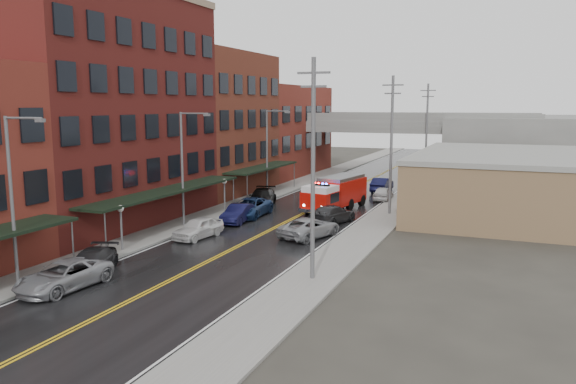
% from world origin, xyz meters
% --- Properties ---
extents(road, '(11.00, 160.00, 0.02)m').
position_xyz_m(road, '(0.00, 30.00, 0.01)').
color(road, black).
rests_on(road, ground).
extents(sidewalk_left, '(3.00, 160.00, 0.15)m').
position_xyz_m(sidewalk_left, '(-7.30, 30.00, 0.07)').
color(sidewalk_left, slate).
rests_on(sidewalk_left, ground).
extents(sidewalk_right, '(3.00, 160.00, 0.15)m').
position_xyz_m(sidewalk_right, '(7.30, 30.00, 0.07)').
color(sidewalk_right, slate).
rests_on(sidewalk_right, ground).
extents(curb_left, '(0.30, 160.00, 0.15)m').
position_xyz_m(curb_left, '(-5.65, 30.00, 0.07)').
color(curb_left, gray).
rests_on(curb_left, ground).
extents(curb_right, '(0.30, 160.00, 0.15)m').
position_xyz_m(curb_right, '(5.65, 30.00, 0.07)').
color(curb_right, gray).
rests_on(curb_right, ground).
extents(brick_building_b, '(9.00, 20.00, 18.00)m').
position_xyz_m(brick_building_b, '(-13.30, 23.00, 9.00)').
color(brick_building_b, '#511815').
rests_on(brick_building_b, ground).
extents(brick_building_c, '(9.00, 15.00, 15.00)m').
position_xyz_m(brick_building_c, '(-13.30, 40.50, 7.50)').
color(brick_building_c, brown).
rests_on(brick_building_c, ground).
extents(brick_building_far, '(9.00, 20.00, 12.00)m').
position_xyz_m(brick_building_far, '(-13.30, 58.00, 6.00)').
color(brick_building_far, maroon).
rests_on(brick_building_far, ground).
extents(tan_building, '(14.00, 22.00, 5.00)m').
position_xyz_m(tan_building, '(16.00, 40.00, 2.50)').
color(tan_building, brown).
rests_on(tan_building, ground).
extents(right_far_block, '(18.00, 30.00, 8.00)m').
position_xyz_m(right_far_block, '(18.00, 70.00, 4.00)').
color(right_far_block, slate).
rests_on(right_far_block, ground).
extents(awning_1, '(2.60, 18.00, 3.09)m').
position_xyz_m(awning_1, '(-7.49, 23.00, 2.99)').
color(awning_1, black).
rests_on(awning_1, ground).
extents(awning_2, '(2.60, 13.00, 3.09)m').
position_xyz_m(awning_2, '(-7.49, 40.50, 2.99)').
color(awning_2, black).
rests_on(awning_2, ground).
extents(globe_lamp_1, '(0.44, 0.44, 3.12)m').
position_xyz_m(globe_lamp_1, '(-6.40, 16.00, 2.31)').
color(globe_lamp_1, '#59595B').
rests_on(globe_lamp_1, ground).
extents(globe_lamp_2, '(0.44, 0.44, 3.12)m').
position_xyz_m(globe_lamp_2, '(-6.40, 30.00, 2.31)').
color(globe_lamp_2, '#59595B').
rests_on(globe_lamp_2, ground).
extents(street_lamp_0, '(2.64, 0.22, 9.00)m').
position_xyz_m(street_lamp_0, '(-6.55, 8.00, 5.19)').
color(street_lamp_0, '#59595B').
rests_on(street_lamp_0, ground).
extents(street_lamp_1, '(2.64, 0.22, 9.00)m').
position_xyz_m(street_lamp_1, '(-6.55, 24.00, 5.19)').
color(street_lamp_1, '#59595B').
rests_on(street_lamp_1, ground).
extents(street_lamp_2, '(2.64, 0.22, 9.00)m').
position_xyz_m(street_lamp_2, '(-6.55, 40.00, 5.19)').
color(street_lamp_2, '#59595B').
rests_on(street_lamp_2, ground).
extents(utility_pole_0, '(1.80, 0.24, 12.00)m').
position_xyz_m(utility_pole_0, '(7.20, 15.00, 6.31)').
color(utility_pole_0, '#59595B').
rests_on(utility_pole_0, ground).
extents(utility_pole_1, '(1.80, 0.24, 12.00)m').
position_xyz_m(utility_pole_1, '(7.20, 35.00, 6.31)').
color(utility_pole_1, '#59595B').
rests_on(utility_pole_1, ground).
extents(utility_pole_2, '(1.80, 0.24, 12.00)m').
position_xyz_m(utility_pole_2, '(7.20, 55.00, 6.31)').
color(utility_pole_2, '#59595B').
rests_on(utility_pole_2, ground).
extents(overpass, '(40.00, 10.00, 7.50)m').
position_xyz_m(overpass, '(0.00, 62.00, 5.99)').
color(overpass, slate).
rests_on(overpass, ground).
extents(fire_truck, '(4.39, 8.59, 3.02)m').
position_xyz_m(fire_truck, '(2.07, 35.38, 1.63)').
color(fire_truck, '#B90F08').
rests_on(fire_truck, ground).
extents(parked_car_left_2, '(2.82, 5.45, 1.47)m').
position_xyz_m(parked_car_left_2, '(-4.32, 8.70, 0.73)').
color(parked_car_left_2, gray).
rests_on(parked_car_left_2, ground).
extents(parked_car_left_3, '(3.43, 5.16, 1.39)m').
position_xyz_m(parked_car_left_3, '(-4.83, 11.30, 0.69)').
color(parked_car_left_3, black).
rests_on(parked_car_left_3, ground).
extents(parked_car_left_4, '(2.34, 4.62, 1.51)m').
position_xyz_m(parked_car_left_4, '(-3.79, 21.20, 0.75)').
color(parked_car_left_4, silver).
rests_on(parked_car_left_4, ground).
extents(parked_car_left_5, '(1.90, 4.62, 1.49)m').
position_xyz_m(parked_car_left_5, '(-3.60, 27.20, 0.74)').
color(parked_car_left_5, '#0E0F33').
rests_on(parked_car_left_5, ground).
extents(parked_car_left_6, '(2.95, 5.82, 1.58)m').
position_xyz_m(parked_car_left_6, '(-3.84, 29.69, 0.79)').
color(parked_car_left_6, navy).
rests_on(parked_car_left_6, ground).
extents(parked_car_left_7, '(3.66, 5.96, 1.61)m').
position_xyz_m(parked_car_left_7, '(-5.00, 34.80, 0.81)').
color(parked_car_left_7, black).
rests_on(parked_car_left_7, ground).
extents(parked_car_right_0, '(3.89, 5.75, 1.46)m').
position_xyz_m(parked_car_right_0, '(3.60, 24.47, 0.73)').
color(parked_car_right_0, gray).
rests_on(parked_car_right_0, ground).
extents(parked_car_right_1, '(3.15, 5.44, 1.48)m').
position_xyz_m(parked_car_right_1, '(3.60, 29.80, 0.74)').
color(parked_car_right_1, '#262629').
rests_on(parked_car_right_1, ground).
extents(parked_car_right_2, '(1.85, 4.17, 1.39)m').
position_xyz_m(parked_car_right_2, '(5.00, 42.31, 0.70)').
color(parked_car_right_2, '#BDBDBD').
rests_on(parked_car_right_2, ground).
extents(parked_car_right_3, '(1.69, 4.80, 1.58)m').
position_xyz_m(parked_car_right_3, '(3.60, 47.90, 0.79)').
color(parked_car_right_3, black).
rests_on(parked_car_right_3, ground).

